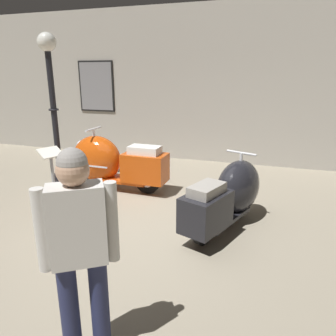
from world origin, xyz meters
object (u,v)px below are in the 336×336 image
scooter_0 (111,162)px  lamppost (52,95)px  scooter_1 (229,195)px  info_stanchion (54,190)px  visitor_0 (79,244)px

scooter_0 → lamppost: 1.65m
scooter_0 → scooter_1: 2.45m
lamppost → info_stanchion: size_ratio=2.61×
scooter_0 → lamppost: lamppost is taller
scooter_1 → lamppost: size_ratio=0.62×
scooter_1 → info_stanchion: info_stanchion is taller
visitor_0 → info_stanchion: visitor_0 is taller
info_stanchion → scooter_0: bearing=81.3°
scooter_0 → info_stanchion: 1.41m
scooter_1 → visitor_0: visitor_0 is taller
info_stanchion → visitor_0: bearing=-48.5°
lamppost → scooter_1: bearing=-13.6°
lamppost → info_stanchion: (0.93, -1.37, -1.27)m
scooter_0 → visitor_0: 3.76m
scooter_1 → scooter_0: bearing=89.8°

